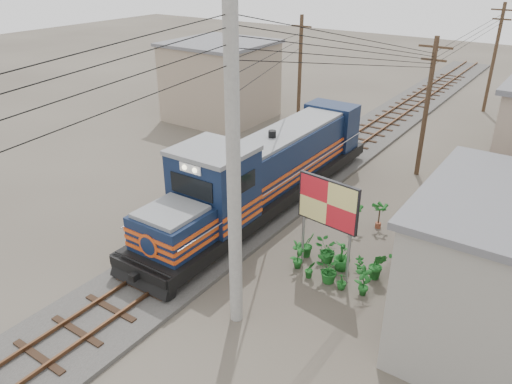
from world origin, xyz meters
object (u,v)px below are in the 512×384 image
Objects in this scene: market_umbrella at (434,206)px; billboard at (328,205)px; vendor at (414,249)px; locomotive at (265,173)px.

billboard is at bearing -133.40° from market_umbrella.
market_umbrella is 1.71m from vendor.
billboard is (4.59, -3.03, 1.04)m from locomotive.
vendor is at bearing 48.00° from billboard.
locomotive is at bearing 179.34° from market_umbrella.
vendor is at bearing -108.02° from market_umbrella.
billboard is at bearing 22.70° from vendor.
locomotive reaches higher than vendor.
locomotive is 7.40m from market_umbrella.
billboard is 3.86m from vendor.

